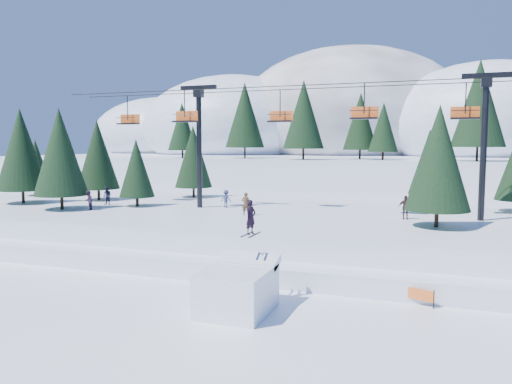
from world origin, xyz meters
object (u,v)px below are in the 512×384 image
(jump_kicker, at_px, (238,287))
(banner_near, at_px, (406,292))
(chairlift, at_px, (325,125))
(banner_far, at_px, (471,293))

(jump_kicker, distance_m, banner_near, 8.42)
(jump_kicker, relative_size, chairlift, 0.11)
(banner_near, xyz_separation_m, banner_far, (3.06, 0.94, 0.00))
(jump_kicker, bearing_deg, banner_far, 25.07)
(chairlift, xyz_separation_m, banner_far, (9.98, -12.06, -8.78))
(banner_near, relative_size, banner_far, 1.00)
(jump_kicker, bearing_deg, chairlift, 88.34)
(chairlift, distance_m, banner_far, 17.95)
(jump_kicker, height_order, banner_near, jump_kicker)
(jump_kicker, relative_size, banner_far, 1.93)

